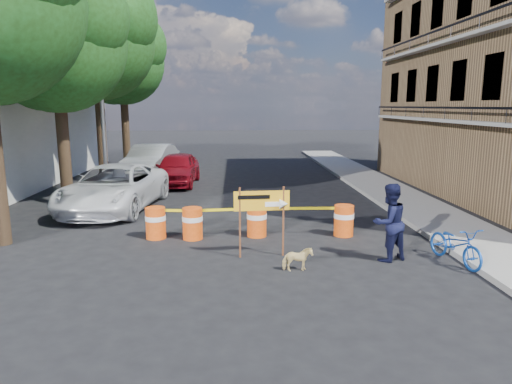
{
  "coord_description": "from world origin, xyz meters",
  "views": [
    {
      "loc": [
        -0.49,
        -10.32,
        3.73
      ],
      "look_at": [
        0.15,
        2.45,
        1.3
      ],
      "focal_mm": 32.0,
      "sensor_mm": 36.0,
      "label": 1
    }
  ],
  "objects": [
    {
      "name": "sedan_silver",
      "position": [
        -4.8,
        13.67,
        0.86
      ],
      "size": [
        2.48,
        5.42,
        1.72
      ],
      "primitive_type": "imported",
      "rotation": [
        0.0,
        0.0,
        -0.13
      ],
      "color": "#A2A5A9",
      "rests_on": "ground"
    },
    {
      "name": "streetlamp",
      "position": [
        -5.93,
        9.5,
        4.38
      ],
      "size": [
        1.25,
        0.18,
        8.0
      ],
      "color": "gray",
      "rests_on": "ground"
    },
    {
      "name": "tree_mid_b",
      "position": [
        -6.73,
        12.0,
        6.71
      ],
      "size": [
        5.67,
        5.4,
        9.62
      ],
      "color": "#332316",
      "rests_on": "ground"
    },
    {
      "name": "detour_sign",
      "position": [
        0.37,
        0.61,
        1.3
      ],
      "size": [
        1.38,
        0.27,
        1.78
      ],
      "rotation": [
        0.0,
        0.0,
        0.07
      ],
      "color": "#592D19",
      "rests_on": "ground"
    },
    {
      "name": "dog",
      "position": [
        0.95,
        -0.46,
        0.28
      ],
      "size": [
        0.7,
        0.37,
        0.57
      ],
      "primitive_type": "imported",
      "rotation": [
        0.0,
        0.0,
        1.67
      ],
      "color": "#E8CF85",
      "rests_on": "ground"
    },
    {
      "name": "tree_mid_a",
      "position": [
        -6.74,
        7.0,
        6.01
      ],
      "size": [
        5.25,
        5.0,
        8.68
      ],
      "color": "#332316",
      "rests_on": "ground"
    },
    {
      "name": "suv_white",
      "position": [
        -4.8,
        6.12,
        0.81
      ],
      "size": [
        3.38,
        6.1,
        1.61
      ],
      "primitive_type": "imported",
      "rotation": [
        0.0,
        0.0,
        -0.12
      ],
      "color": "white",
      "rests_on": "ground"
    },
    {
      "name": "tree_far",
      "position": [
        -6.74,
        17.0,
        6.22
      ],
      "size": [
        5.04,
        4.8,
        8.84
      ],
      "color": "#332316",
      "rests_on": "ground"
    },
    {
      "name": "bicycle",
      "position": [
        4.8,
        -0.12,
        0.89
      ],
      "size": [
        0.82,
        1.06,
        1.79
      ],
      "primitive_type": "imported",
      "rotation": [
        0.0,
        0.0,
        0.23
      ],
      "color": "#1548AC",
      "rests_on": "ground"
    },
    {
      "name": "pedestrian",
      "position": [
        3.26,
        0.18,
        0.95
      ],
      "size": [
        1.14,
        1.04,
        1.91
      ],
      "primitive_type": "imported",
      "rotation": [
        0.0,
        0.0,
        3.56
      ],
      "color": "black",
      "rests_on": "ground"
    },
    {
      "name": "barrel_far_left",
      "position": [
        -2.71,
        2.36,
        0.47
      ],
      "size": [
        0.58,
        0.58,
        0.9
      ],
      "color": "#DA460C",
      "rests_on": "ground"
    },
    {
      "name": "barrel_mid_right",
      "position": [
        0.17,
        2.43,
        0.47
      ],
      "size": [
        0.58,
        0.58,
        0.9
      ],
      "color": "#DA460C",
      "rests_on": "ground"
    },
    {
      "name": "barrel_far_right",
      "position": [
        2.7,
        2.36,
        0.47
      ],
      "size": [
        0.58,
        0.58,
        0.9
      ],
      "color": "#DA460C",
      "rests_on": "ground"
    },
    {
      "name": "barrel_mid_left",
      "position": [
        -1.66,
        2.24,
        0.47
      ],
      "size": [
        0.58,
        0.58,
        0.9
      ],
      "color": "#DA460C",
      "rests_on": "ground"
    },
    {
      "name": "ground",
      "position": [
        0.0,
        0.0,
        0.0
      ],
      "size": [
        120.0,
        120.0,
        0.0
      ],
      "primitive_type": "plane",
      "color": "black",
      "rests_on": "ground"
    },
    {
      "name": "sidewalk_east",
      "position": [
        6.2,
        6.0,
        0.07
      ],
      "size": [
        2.4,
        40.0,
        0.15
      ],
      "primitive_type": "cube",
      "color": "gray",
      "rests_on": "ground"
    },
    {
      "name": "sedan_red",
      "position": [
        -3.17,
        11.41,
        0.77
      ],
      "size": [
        2.0,
        4.57,
        1.53
      ],
      "primitive_type": "imported",
      "rotation": [
        0.0,
        0.0,
        -0.04
      ],
      "color": "maroon",
      "rests_on": "ground"
    }
  ]
}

